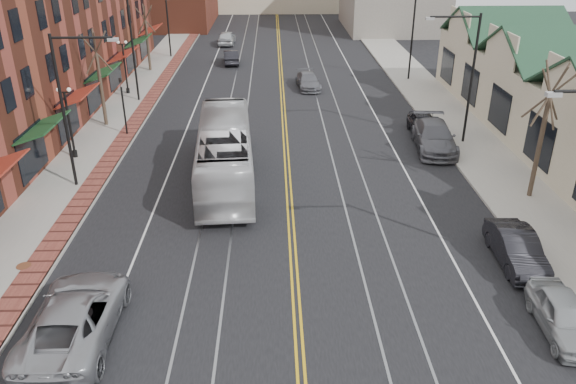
{
  "coord_description": "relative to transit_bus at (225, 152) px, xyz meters",
  "views": [
    {
      "loc": [
        -0.8,
        -11.85,
        13.02
      ],
      "look_at": [
        -0.16,
        10.91,
        2.0
      ],
      "focal_mm": 35.0,
      "sensor_mm": 36.0,
      "label": 1
    }
  ],
  "objects": [
    {
      "name": "sidewalk_left",
      "position": [
        -8.56,
        3.31,
        -1.58
      ],
      "size": [
        4.0,
        120.0,
        0.15
      ],
      "primitive_type": "cube",
      "color": "gray",
      "rests_on": "ground"
    },
    {
      "name": "sidewalk_right",
      "position": [
        15.44,
        3.31,
        -1.58
      ],
      "size": [
        4.0,
        120.0,
        0.15
      ],
      "primitive_type": "cube",
      "color": "gray",
      "rests_on": "ground"
    },
    {
      "name": "building_left",
      "position": [
        -15.56,
        10.31,
        3.84
      ],
      "size": [
        10.0,
        50.0,
        11.0
      ],
      "primitive_type": "cube",
      "color": "brown",
      "rests_on": "ground"
    },
    {
      "name": "streetlight_l_1",
      "position": [
        -7.61,
        -0.69,
        3.37
      ],
      "size": [
        3.33,
        0.25,
        8.0
      ],
      "color": "black",
      "rests_on": "sidewalk_left"
    },
    {
      "name": "streetlight_l_2",
      "position": [
        -7.61,
        15.31,
        3.37
      ],
      "size": [
        3.33,
        0.25,
        8.0
      ],
      "color": "black",
      "rests_on": "sidewalk_left"
    },
    {
      "name": "streetlight_l_3",
      "position": [
        -7.61,
        31.31,
        3.37
      ],
      "size": [
        3.33,
        0.25,
        8.0
      ],
      "color": "black",
      "rests_on": "sidewalk_left"
    },
    {
      "name": "streetlight_r_1",
      "position": [
        14.48,
        5.31,
        3.37
      ],
      "size": [
        3.33,
        0.25,
        8.0
      ],
      "color": "black",
      "rests_on": "sidewalk_right"
    },
    {
      "name": "streetlight_r_2",
      "position": [
        14.48,
        21.31,
        3.37
      ],
      "size": [
        3.33,
        0.25,
        8.0
      ],
      "color": "black",
      "rests_on": "sidewalk_right"
    },
    {
      "name": "lamppost_l_2",
      "position": [
        -9.36,
        3.31,
        0.55
      ],
      "size": [
        0.84,
        0.28,
        4.27
      ],
      "color": "black",
      "rests_on": "sidewalk_left"
    },
    {
      "name": "lamppost_l_3",
      "position": [
        -9.36,
        17.31,
        0.55
      ],
      "size": [
        0.84,
        0.28,
        4.27
      ],
      "color": "black",
      "rests_on": "sidewalk_left"
    },
    {
      "name": "tree_left_near",
      "position": [
        -9.06,
        9.31,
        1.86
      ],
      "size": [
        1.78,
        1.37,
        6.48
      ],
      "color": "#382B21",
      "rests_on": "sidewalk_left"
    },
    {
      "name": "tree_left_far",
      "position": [
        -9.06,
        25.31,
        1.62
      ],
      "size": [
        1.66,
        1.28,
        6.02
      ],
      "color": "#382B21",
      "rests_on": "sidewalk_left"
    },
    {
      "name": "tree_right_mid",
      "position": [
        15.94,
        -2.69,
        2.09
      ],
      "size": [
        1.9,
        1.46,
        6.93
      ],
      "color": "#382B21",
      "rests_on": "sidewalk_right"
    },
    {
      "name": "manhole_far",
      "position": [
        -7.76,
        -8.69,
        -1.5
      ],
      "size": [
        0.6,
        0.6,
        0.02
      ],
      "primitive_type": "cylinder",
      "color": "#592D19",
      "rests_on": "sidewalk_left"
    },
    {
      "name": "traffic_signal",
      "position": [
        -7.16,
        7.31,
        0.69
      ],
      "size": [
        0.18,
        0.15,
        3.8
      ],
      "color": "black",
      "rests_on": "sidewalk_left"
    },
    {
      "name": "transit_bus",
      "position": [
        0.0,
        0.0,
        0.0
      ],
      "size": [
        3.56,
        12.05,
        3.31
      ],
      "primitive_type": "imported",
      "rotation": [
        0.0,
        0.0,
        3.21
      ],
      "color": "silver",
      "rests_on": "ground"
    },
    {
      "name": "parked_suv",
      "position": [
        -4.21,
        -12.93,
        -0.82
      ],
      "size": [
        2.79,
        6.01,
        1.67
      ],
      "primitive_type": "imported",
      "rotation": [
        0.0,
        0.0,
        3.15
      ],
      "color": "#9A9BA1",
      "rests_on": "ground"
    },
    {
      "name": "parked_car_a",
      "position": [
        12.66,
        -13.18,
        -0.98
      ],
      "size": [
        1.86,
        4.09,
        1.36
      ],
      "primitive_type": "imported",
      "rotation": [
        0.0,
        0.0,
        -0.06
      ],
      "color": "#9FA3A6",
      "rests_on": "ground"
    },
    {
      "name": "parked_car_b",
      "position": [
        12.74,
        -8.78,
        -0.95
      ],
      "size": [
        1.65,
        4.36,
        1.42
      ],
      "primitive_type": "imported",
      "rotation": [
        0.0,
        0.0,
        -0.03
      ],
      "color": "black",
      "rests_on": "ground"
    },
    {
      "name": "parked_car_c",
      "position": [
        12.74,
        4.35,
        -0.82
      ],
      "size": [
        2.9,
        5.98,
        1.68
      ],
      "primitive_type": "imported",
      "rotation": [
        0.0,
        0.0,
        -0.1
      ],
      "color": "#5A5A61",
      "rests_on": "ground"
    },
    {
      "name": "parked_car_d",
      "position": [
        12.74,
        6.97,
        -0.94
      ],
      "size": [
        1.78,
        4.25,
        1.44
      ],
      "primitive_type": "imported",
      "rotation": [
        0.0,
        0.0,
        -0.02
      ],
      "color": "black",
      "rests_on": "ground"
    },
    {
      "name": "distant_car_left",
      "position": [
        -1.51,
        28.28,
        -0.98
      ],
      "size": [
        1.87,
        4.25,
        1.36
      ],
      "primitive_type": "imported",
      "rotation": [
        0.0,
        0.0,
        3.25
      ],
      "color": "black",
      "rests_on": "ground"
    },
    {
      "name": "distant_car_right",
      "position": [
        5.7,
        18.87,
        -1.01
      ],
      "size": [
        2.17,
        4.59,
        1.29
      ],
      "primitive_type": "imported",
      "rotation": [
        0.0,
        0.0,
        0.08
      ],
      "color": "slate",
      "rests_on": "ground"
    },
    {
      "name": "distant_car_far",
      "position": [
        -2.63,
        38.1,
        -0.87
      ],
      "size": [
        1.96,
        4.64,
        1.57
      ],
      "primitive_type": "imported",
      "rotation": [
        0.0,
        0.0,
        3.12
      ],
      "color": "silver",
      "rests_on": "ground"
    }
  ]
}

